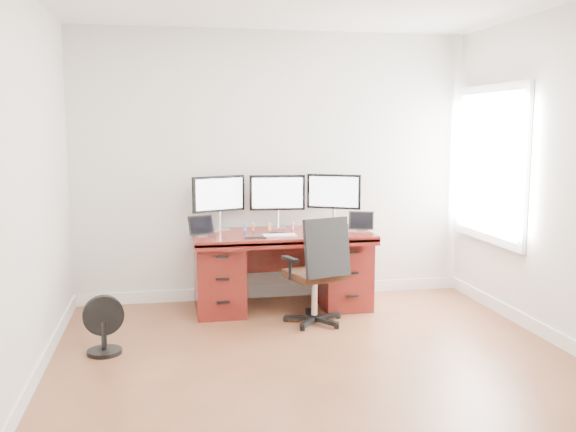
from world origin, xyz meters
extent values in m
plane|color=brown|center=(0.00, 0.00, 0.00)|extent=(4.50, 4.50, 0.00)
cube|color=silver|center=(0.00, 2.25, 1.35)|extent=(4.00, 0.10, 2.70)
cube|color=white|center=(1.97, 1.50, 1.40)|extent=(0.04, 1.30, 1.50)
cube|color=white|center=(1.95, 1.50, 1.40)|extent=(0.01, 1.15, 1.35)
cube|color=#581511|center=(0.00, 1.80, 0.72)|extent=(1.70, 0.80, 0.05)
cube|color=#581511|center=(-0.60, 1.83, 0.35)|extent=(0.45, 0.70, 0.70)
cube|color=#581511|center=(0.60, 1.83, 0.35)|extent=(0.45, 0.70, 0.70)
cube|color=#430F0C|center=(0.00, 2.10, 0.50)|extent=(0.74, 0.03, 0.40)
cylinder|color=black|center=(0.20, 1.29, 0.04)|extent=(0.65, 0.65, 0.07)
cylinder|color=silver|center=(0.20, 1.29, 0.26)|extent=(0.06, 0.06, 0.37)
cube|color=#331A0F|center=(0.20, 1.29, 0.45)|extent=(0.56, 0.54, 0.06)
cube|color=black|center=(0.26, 1.10, 0.72)|extent=(0.42, 0.18, 0.51)
cube|color=black|center=(-0.04, 1.21, 0.61)|extent=(0.12, 0.23, 0.03)
cube|color=black|center=(0.44, 1.37, 0.61)|extent=(0.12, 0.23, 0.03)
cylinder|color=black|center=(-1.59, 0.82, 0.02)|extent=(0.27, 0.27, 0.03)
cylinder|color=black|center=(-1.59, 0.82, 0.15)|extent=(0.04, 0.04, 0.22)
cylinder|color=black|center=(-1.59, 0.82, 0.30)|extent=(0.32, 0.11, 0.31)
cube|color=silver|center=(-0.58, 2.07, 0.76)|extent=(0.22, 0.20, 0.01)
cylinder|color=silver|center=(-0.58, 2.07, 0.84)|extent=(0.04, 0.04, 0.18)
cube|color=black|center=(-0.58, 2.07, 1.10)|extent=(0.52, 0.24, 0.35)
cube|color=white|center=(-0.57, 2.05, 1.10)|extent=(0.47, 0.19, 0.30)
cube|color=silver|center=(0.00, 2.07, 0.76)|extent=(0.19, 0.15, 0.01)
cylinder|color=silver|center=(0.00, 2.07, 0.84)|extent=(0.04, 0.04, 0.18)
cube|color=black|center=(0.00, 2.07, 1.10)|extent=(0.55, 0.08, 0.35)
cube|color=white|center=(0.00, 2.05, 1.10)|extent=(0.50, 0.04, 0.30)
cube|color=silver|center=(0.58, 2.07, 0.76)|extent=(0.22, 0.21, 0.01)
cylinder|color=silver|center=(0.58, 2.07, 0.84)|extent=(0.04, 0.04, 0.18)
cube|color=black|center=(0.58, 2.07, 1.10)|extent=(0.50, 0.29, 0.35)
cube|color=white|center=(0.57, 2.05, 1.10)|extent=(0.44, 0.24, 0.30)
cube|color=silver|center=(-0.77, 1.75, 0.76)|extent=(0.12, 0.11, 0.01)
cube|color=black|center=(-0.77, 1.75, 0.85)|extent=(0.25, 0.14, 0.17)
cube|color=silver|center=(0.77, 1.75, 0.76)|extent=(0.12, 0.11, 0.01)
cube|color=black|center=(0.77, 1.75, 0.85)|extent=(0.25, 0.14, 0.17)
cube|color=white|center=(-0.06, 1.60, 0.76)|extent=(0.30, 0.13, 0.01)
cube|color=silver|center=(0.29, 1.62, 0.76)|extent=(0.16, 0.16, 0.01)
cube|color=black|center=(-0.28, 1.58, 0.76)|extent=(0.22, 0.17, 0.01)
cube|color=black|center=(-0.05, 1.76, 0.76)|extent=(0.15, 0.08, 0.01)
cylinder|color=#467BE2|center=(-0.34, 1.95, 0.78)|extent=(0.03, 0.03, 0.05)
sphere|color=#467BE2|center=(-0.34, 1.95, 0.81)|extent=(0.03, 0.03, 0.03)
cylinder|color=olive|center=(-0.26, 1.95, 0.78)|extent=(0.03, 0.03, 0.05)
sphere|color=olive|center=(-0.26, 1.95, 0.81)|extent=(0.03, 0.03, 0.03)
cylinder|color=#F8C34C|center=(-0.10, 1.95, 0.78)|extent=(0.03, 0.03, 0.05)
sphere|color=#F8C34C|center=(-0.10, 1.95, 0.81)|extent=(0.03, 0.03, 0.03)
cylinder|color=#DB61AC|center=(0.13, 1.95, 0.78)|extent=(0.03, 0.03, 0.05)
sphere|color=#DB61AC|center=(0.13, 1.95, 0.81)|extent=(0.03, 0.03, 0.03)
camera|label=1|loc=(-1.08, -4.16, 1.76)|focal=40.00mm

